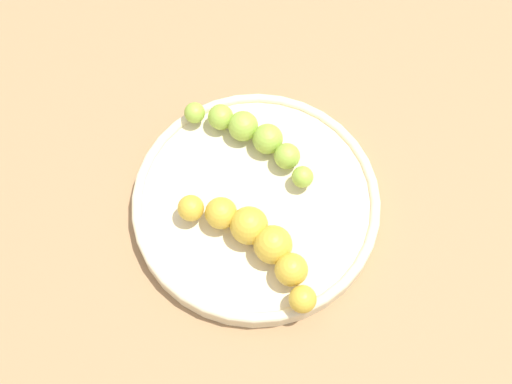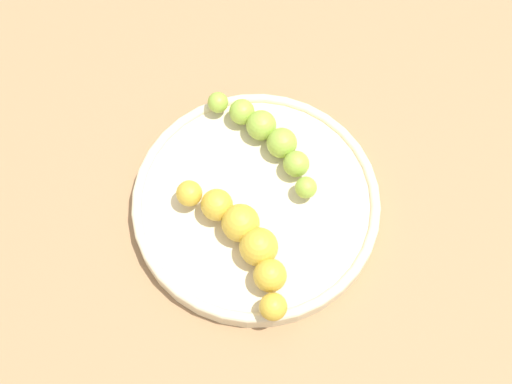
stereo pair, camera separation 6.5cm
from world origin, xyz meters
name	(u,v)px [view 1 (the left image)]	position (x,y,z in m)	size (l,w,h in m)	color
ground_plane	(256,208)	(0.00, 0.00, 0.00)	(2.40, 2.40, 0.00)	#936D47
fruit_bowl	(256,203)	(0.00, 0.00, 0.01)	(0.24, 0.24, 0.02)	beige
banana_green	(254,136)	(0.06, -0.01, 0.03)	(0.11, 0.11, 0.03)	#8CAD38
banana_spotted	(256,240)	(-0.05, 0.01, 0.04)	(0.13, 0.11, 0.04)	gold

